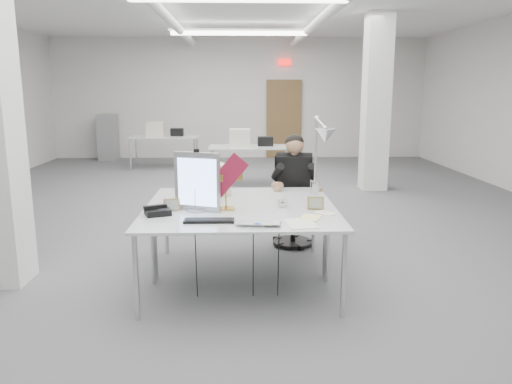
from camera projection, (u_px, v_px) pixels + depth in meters
room_shell at (242, 101)px, 6.72m from camera, size 10.04×14.04×3.24m
desk_main at (240, 219)px, 4.34m from camera, size 1.80×0.90×0.02m
desk_second at (240, 197)px, 5.22m from camera, size 1.80×0.90×0.02m
bg_desk_a at (250, 147)px, 9.73m from camera, size 1.60×0.80×0.02m
bg_desk_b at (164, 137)px, 11.82m from camera, size 1.60×0.80×0.02m
filing_cabinet at (108, 137)px, 13.21m from camera, size 0.45×0.55×1.20m
office_chair at (293, 200)px, 5.94m from camera, size 0.61×0.61×1.12m
seated_person at (294, 172)px, 5.82m from camera, size 0.60×0.71×0.98m
monitor at (197, 182)px, 4.53m from camera, size 0.42×0.19×0.54m
pennant at (227, 176)px, 4.49m from camera, size 0.41×0.06×0.44m
keyboard at (209, 221)px, 4.20m from camera, size 0.43×0.15×0.02m
laptop at (257, 225)px, 4.03m from camera, size 0.40×0.28×0.03m
mouse at (276, 223)px, 4.09m from camera, size 0.11×0.09×0.04m
bankers_lamp at (226, 190)px, 4.59m from camera, size 0.35×0.24×0.37m
desk_phone at (158, 212)px, 4.43m from camera, size 0.27×0.26×0.05m
picture_frame_left at (172, 205)px, 4.56m from camera, size 0.15×0.07×0.12m
picture_frame_right at (316, 203)px, 4.62m from camera, size 0.16×0.05×0.12m
desk_clock at (283, 202)px, 4.71m from camera, size 0.10×0.04×0.10m
paper_stack_a at (301, 223)px, 4.14m from camera, size 0.26×0.35×0.01m
paper_stack_b at (310, 218)px, 4.32m from camera, size 0.23×0.27×0.01m
paper_stack_c at (326, 213)px, 4.49m from camera, size 0.23×0.23×0.01m
beige_monitor at (210, 180)px, 5.23m from camera, size 0.45×0.44×0.33m
architect_lamp at (319, 159)px, 4.99m from camera, size 0.42×0.67×0.81m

